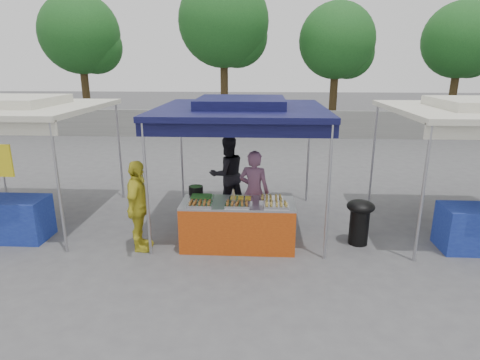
# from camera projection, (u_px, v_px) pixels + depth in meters

# --- Properties ---
(ground_plane) EXTENTS (80.00, 80.00, 0.00)m
(ground_plane) POSITION_uv_depth(u_px,v_px,m) (238.00, 244.00, 7.40)
(ground_plane) COLOR #505052
(back_wall) EXTENTS (40.00, 0.25, 1.20)m
(back_wall) POSITION_uv_depth(u_px,v_px,m) (253.00, 124.00, 17.77)
(back_wall) COLOR slate
(back_wall) RESTS_ON ground_plane
(main_canopy) EXTENTS (3.20, 3.20, 2.57)m
(main_canopy) POSITION_uv_depth(u_px,v_px,m) (241.00, 108.00, 7.66)
(main_canopy) COLOR #A8A7AE
(main_canopy) RESTS_ON ground_plane
(neighbor_stall_left) EXTENTS (3.20, 3.20, 2.57)m
(neighbor_stall_left) POSITION_uv_depth(u_px,v_px,m) (8.00, 149.00, 7.73)
(neighbor_stall_left) COLOR #A8A7AE
(neighbor_stall_left) RESTS_ON ground_plane
(tree_0) EXTENTS (3.73, 3.71, 6.38)m
(tree_0) POSITION_uv_depth(u_px,v_px,m) (84.00, 37.00, 18.94)
(tree_0) COLOR #3A2B16
(tree_0) RESTS_ON ground_plane
(tree_1) EXTENTS (4.12, 4.12, 7.07)m
(tree_1) POSITION_uv_depth(u_px,v_px,m) (227.00, 26.00, 18.31)
(tree_1) COLOR #3A2B16
(tree_1) RESTS_ON ground_plane
(tree_2) EXTENTS (3.49, 3.43, 5.89)m
(tree_2) POSITION_uv_depth(u_px,v_px,m) (340.00, 44.00, 18.30)
(tree_2) COLOR #3A2B16
(tree_2) RESTS_ON ground_plane
(tree_3) EXTENTS (3.52, 3.46, 5.95)m
(tree_3) POSITION_uv_depth(u_px,v_px,m) (463.00, 43.00, 18.53)
(tree_3) COLOR #3A2B16
(tree_3) RESTS_ON ground_plane
(vendor_table) EXTENTS (2.00, 0.80, 0.85)m
(vendor_table) POSITION_uv_depth(u_px,v_px,m) (238.00, 224.00, 7.18)
(vendor_table) COLOR #AD3F0F
(vendor_table) RESTS_ON ground_plane
(food_tray_fl) EXTENTS (0.42, 0.30, 0.07)m
(food_tray_fl) POSITION_uv_depth(u_px,v_px,m) (200.00, 204.00, 6.86)
(food_tray_fl) COLOR #B3B3B7
(food_tray_fl) RESTS_ON vendor_table
(food_tray_fm) EXTENTS (0.42, 0.30, 0.07)m
(food_tray_fm) POSITION_uv_depth(u_px,v_px,m) (237.00, 205.00, 6.84)
(food_tray_fm) COLOR #B3B3B7
(food_tray_fm) RESTS_ON vendor_table
(food_tray_fr) EXTENTS (0.42, 0.30, 0.07)m
(food_tray_fr) POSITION_uv_depth(u_px,v_px,m) (276.00, 205.00, 6.81)
(food_tray_fr) COLOR #B3B3B7
(food_tray_fr) RESTS_ON vendor_table
(food_tray_bl) EXTENTS (0.42, 0.30, 0.07)m
(food_tray_bl) POSITION_uv_depth(u_px,v_px,m) (201.00, 198.00, 7.19)
(food_tray_bl) COLOR #B3B3B7
(food_tray_bl) RESTS_ON vendor_table
(food_tray_bm) EXTENTS (0.42, 0.30, 0.07)m
(food_tray_bm) POSITION_uv_depth(u_px,v_px,m) (241.00, 199.00, 7.11)
(food_tray_bm) COLOR #B3B3B7
(food_tray_bm) RESTS_ON vendor_table
(food_tray_br) EXTENTS (0.42, 0.30, 0.07)m
(food_tray_br) POSITION_uv_depth(u_px,v_px,m) (271.00, 199.00, 7.12)
(food_tray_br) COLOR #B3B3B7
(food_tray_br) RESTS_ON vendor_table
(cooking_pot) EXTENTS (0.27, 0.27, 0.16)m
(cooking_pot) POSITION_uv_depth(u_px,v_px,m) (196.00, 190.00, 7.45)
(cooking_pot) COLOR black
(cooking_pot) RESTS_ON vendor_table
(skewer_cup) EXTENTS (0.07, 0.07, 0.09)m
(skewer_cup) POSITION_uv_depth(u_px,v_px,m) (234.00, 202.00, 6.90)
(skewer_cup) COLOR #A8A7AE
(skewer_cup) RESTS_ON vendor_table
(wok_burner) EXTENTS (0.50, 0.50, 0.84)m
(wok_burner) POSITION_uv_depth(u_px,v_px,m) (360.00, 218.00, 7.27)
(wok_burner) COLOR black
(wok_burner) RESTS_ON ground_plane
(crate_left) EXTENTS (0.52, 0.37, 0.31)m
(crate_left) POSITION_uv_depth(u_px,v_px,m) (220.00, 227.00, 7.76)
(crate_left) COLOR navy
(crate_left) RESTS_ON ground_plane
(crate_right) EXTENTS (0.45, 0.32, 0.27)m
(crate_right) POSITION_uv_depth(u_px,v_px,m) (251.00, 223.00, 8.01)
(crate_right) COLOR navy
(crate_right) RESTS_ON ground_plane
(crate_stacked) EXTENTS (0.44, 0.31, 0.26)m
(crate_stacked) POSITION_uv_depth(u_px,v_px,m) (251.00, 210.00, 7.94)
(crate_stacked) COLOR navy
(crate_stacked) RESTS_ON crate_right
(vendor_woman) EXTENTS (0.67, 0.53, 1.63)m
(vendor_woman) POSITION_uv_depth(u_px,v_px,m) (254.00, 192.00, 7.74)
(vendor_woman) COLOR #7B4E6C
(vendor_woman) RESTS_ON ground_plane
(helper_man) EXTENTS (1.02, 0.95, 1.69)m
(helper_man) POSITION_uv_depth(u_px,v_px,m) (227.00, 174.00, 8.85)
(helper_man) COLOR black
(helper_man) RESTS_ON ground_plane
(customer_person) EXTENTS (0.43, 0.97, 1.62)m
(customer_person) POSITION_uv_depth(u_px,v_px,m) (138.00, 206.00, 6.96)
(customer_person) COLOR gold
(customer_person) RESTS_ON ground_plane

